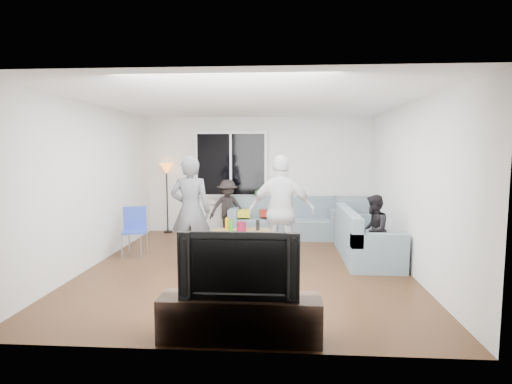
# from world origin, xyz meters

# --- Properties ---
(floor) EXTENTS (5.00, 5.50, 0.04)m
(floor) POSITION_xyz_m (0.00, 0.00, -0.02)
(floor) COLOR #56351C
(floor) RESTS_ON ground
(ceiling) EXTENTS (5.00, 5.50, 0.04)m
(ceiling) POSITION_xyz_m (0.00, 0.00, 2.62)
(ceiling) COLOR white
(ceiling) RESTS_ON ground
(wall_back) EXTENTS (5.00, 0.04, 2.60)m
(wall_back) POSITION_xyz_m (0.00, 2.77, 1.30)
(wall_back) COLOR silver
(wall_back) RESTS_ON ground
(wall_front) EXTENTS (5.00, 0.04, 2.60)m
(wall_front) POSITION_xyz_m (0.00, -2.77, 1.30)
(wall_front) COLOR silver
(wall_front) RESTS_ON ground
(wall_left) EXTENTS (0.04, 5.50, 2.60)m
(wall_left) POSITION_xyz_m (-2.52, 0.00, 1.30)
(wall_left) COLOR silver
(wall_left) RESTS_ON ground
(wall_right) EXTENTS (0.04, 5.50, 2.60)m
(wall_right) POSITION_xyz_m (2.52, 0.00, 1.30)
(wall_right) COLOR silver
(wall_right) RESTS_ON ground
(window_frame) EXTENTS (1.62, 0.06, 1.47)m
(window_frame) POSITION_xyz_m (-0.60, 2.69, 1.55)
(window_frame) COLOR white
(window_frame) RESTS_ON wall_back
(window_glass) EXTENTS (1.50, 0.02, 1.35)m
(window_glass) POSITION_xyz_m (-0.60, 2.65, 1.55)
(window_glass) COLOR black
(window_glass) RESTS_ON window_frame
(window_mullion) EXTENTS (0.05, 0.03, 1.35)m
(window_mullion) POSITION_xyz_m (-0.60, 2.64, 1.55)
(window_mullion) COLOR white
(window_mullion) RESTS_ON window_frame
(radiator) EXTENTS (1.30, 0.12, 0.62)m
(radiator) POSITION_xyz_m (-0.60, 2.65, 0.31)
(radiator) COLOR silver
(radiator) RESTS_ON floor
(potted_plant) EXTENTS (0.25, 0.22, 0.38)m
(potted_plant) POSITION_xyz_m (-0.05, 2.62, 0.81)
(potted_plant) COLOR #2A5C24
(potted_plant) RESTS_ON radiator
(vase) EXTENTS (0.17, 0.17, 0.15)m
(vase) POSITION_xyz_m (-1.00, 2.62, 0.70)
(vase) COLOR silver
(vase) RESTS_ON radiator
(sofa_back_section) EXTENTS (2.30, 0.85, 0.85)m
(sofa_back_section) POSITION_xyz_m (0.57, 2.27, 0.42)
(sofa_back_section) COLOR slate
(sofa_back_section) RESTS_ON floor
(sofa_right_section) EXTENTS (2.00, 0.85, 0.85)m
(sofa_right_section) POSITION_xyz_m (2.02, 0.67, 0.42)
(sofa_right_section) COLOR slate
(sofa_right_section) RESTS_ON floor
(sofa_corner) EXTENTS (0.85, 0.85, 0.85)m
(sofa_corner) POSITION_xyz_m (2.11, 2.27, 0.42)
(sofa_corner) COLOR slate
(sofa_corner) RESTS_ON floor
(cushion_yellow) EXTENTS (0.41, 0.36, 0.14)m
(cushion_yellow) POSITION_xyz_m (-0.33, 2.25, 0.51)
(cushion_yellow) COLOR gold
(cushion_yellow) RESTS_ON sofa_back_section
(cushion_red) EXTENTS (0.39, 0.33, 0.13)m
(cushion_red) POSITION_xyz_m (0.25, 2.33, 0.51)
(cushion_red) COLOR maroon
(cushion_red) RESTS_ON sofa_back_section
(coffee_table) EXTENTS (1.16, 0.73, 0.40)m
(coffee_table) POSITION_xyz_m (-0.20, 0.89, 0.20)
(coffee_table) COLOR #9B7A4B
(coffee_table) RESTS_ON floor
(pitcher) EXTENTS (0.17, 0.17, 0.17)m
(pitcher) POSITION_xyz_m (-0.19, 0.87, 0.49)
(pitcher) COLOR maroon
(pitcher) RESTS_ON coffee_table
(side_chair) EXTENTS (0.50, 0.50, 0.86)m
(side_chair) POSITION_xyz_m (-2.05, 0.55, 0.43)
(side_chair) COLOR #2941B2
(side_chair) RESTS_ON floor
(floor_lamp) EXTENTS (0.32, 0.32, 1.56)m
(floor_lamp) POSITION_xyz_m (-2.05, 2.60, 0.78)
(floor_lamp) COLOR orange
(floor_lamp) RESTS_ON floor
(player_left) EXTENTS (0.66, 0.44, 1.78)m
(player_left) POSITION_xyz_m (-0.93, 0.08, 0.89)
(player_left) COLOR #4E4F53
(player_left) RESTS_ON floor
(player_right) EXTENTS (1.08, 0.52, 1.80)m
(player_right) POSITION_xyz_m (0.55, 0.04, 0.90)
(player_right) COLOR silver
(player_right) RESTS_ON floor
(spectator_right) EXTENTS (0.60, 0.68, 1.16)m
(spectator_right) POSITION_xyz_m (2.02, 0.18, 0.58)
(spectator_right) COLOR black
(spectator_right) RESTS_ON floor
(spectator_back) EXTENTS (0.90, 0.70, 1.23)m
(spectator_back) POSITION_xyz_m (-0.63, 2.30, 0.62)
(spectator_back) COLOR black
(spectator_back) RESTS_ON floor
(tv_console) EXTENTS (1.60, 0.40, 0.44)m
(tv_console) POSITION_xyz_m (0.15, -2.50, 0.22)
(tv_console) COLOR #332419
(tv_console) RESTS_ON floor
(television) EXTENTS (1.16, 0.15, 0.67)m
(television) POSITION_xyz_m (0.15, -2.50, 0.77)
(television) COLOR black
(television) RESTS_ON tv_console
(bottle_a) EXTENTS (0.07, 0.07, 0.22)m
(bottle_a) POSITION_xyz_m (-0.46, 0.99, 0.51)
(bottle_a) COLOR #E69F0D
(bottle_a) RESTS_ON coffee_table
(bottle_b) EXTENTS (0.08, 0.08, 0.22)m
(bottle_b) POSITION_xyz_m (-0.37, 0.81, 0.51)
(bottle_b) COLOR #319A1C
(bottle_b) RESTS_ON coffee_table
(bottle_e) EXTENTS (0.07, 0.07, 0.19)m
(bottle_e) POSITION_xyz_m (0.11, 0.99, 0.49)
(bottle_e) COLOR black
(bottle_e) RESTS_ON coffee_table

